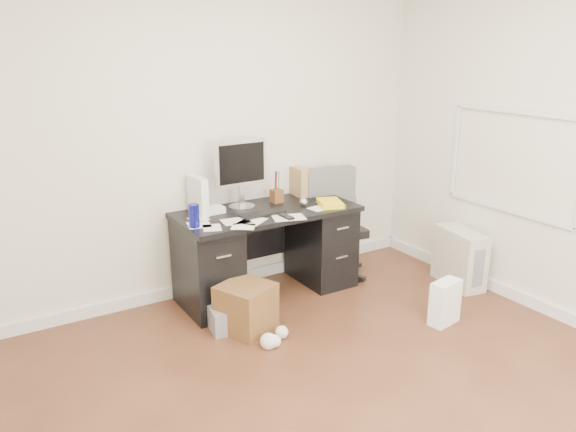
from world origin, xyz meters
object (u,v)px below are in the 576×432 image
wicker_basket (246,307)px  keyboard (262,214)px  desk (267,249)px  pc_tower (460,258)px  office_chair (337,225)px  lcd_monitor (241,174)px

wicker_basket → keyboard: bearing=46.0°
desk → pc_tower: (1.54, -0.73, -0.15)m
wicker_basket → office_chair: bearing=21.8°
keyboard → office_chair: 0.88m
keyboard → pc_tower: 1.83m
desk → office_chair: 0.73m
desk → office_chair: size_ratio=1.52×
desk → lcd_monitor: size_ratio=2.58×
lcd_monitor → pc_tower: size_ratio=1.16×
office_chair → pc_tower: office_chair is taller
desk → wicker_basket: 0.70m
office_chair → pc_tower: 1.12m
lcd_monitor → wicker_basket: lcd_monitor is taller
desk → keyboard: size_ratio=3.99×
lcd_monitor → pc_tower: bearing=-28.5°
desk → wicker_basket: size_ratio=4.19×
lcd_monitor → keyboard: size_ratio=1.55×
office_chair → desk: bearing=-174.1°
office_chair → keyboard: bearing=-166.4°
lcd_monitor → pc_tower: lcd_monitor is taller
lcd_monitor → office_chair: lcd_monitor is taller
office_chair → lcd_monitor: bearing=176.7°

